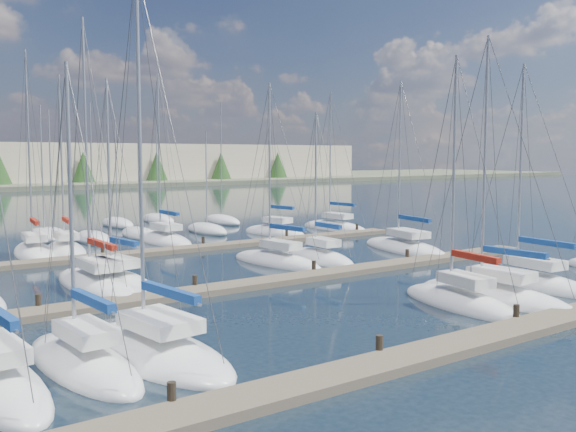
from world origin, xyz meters
TOP-DOWN VIEW (x-y plane):
  - ground at (0.00, 60.00)m, footprint 400.00×400.00m
  - dock_near at (0.00, 2.01)m, footprint 44.00×1.93m
  - dock_mid at (0.00, 16.01)m, footprint 44.00×1.93m
  - dock_far at (0.00, 30.01)m, footprint 44.00×1.93m
  - sailboat_b at (-12.86, 7.98)m, footprint 2.90×7.97m
  - sailboat_q at (13.25, 34.51)m, footprint 3.86×7.68m
  - sailboat_m at (15.69, 20.73)m, footprint 5.01×10.27m
  - sailboat_o at (-5.58, 34.23)m, footprint 3.58×7.57m
  - sailboat_r at (20.31, 34.47)m, footprint 2.95×8.68m
  - sailboat_f at (11.67, 7.48)m, footprint 3.35×9.24m
  - sailboat_d at (4.65, 6.43)m, footprint 3.54×7.89m
  - sailboat_c at (-10.35, 7.78)m, footprint 4.23×9.12m
  - sailboat_n at (-7.68, 34.83)m, footprint 3.74×8.92m
  - sailboat_e at (7.13, 6.36)m, footprint 3.18×8.82m
  - sailboat_j at (-6.82, 20.76)m, footprint 3.38×7.32m
  - sailboat_i at (-8.01, 20.86)m, footprint 2.74×9.49m
  - sailboat_p at (2.86, 35.58)m, footprint 3.07×8.74m
  - sailboat_k at (4.29, 21.25)m, footprint 3.22×8.43m
  - sailboat_l at (7.39, 20.51)m, footprint 2.59×7.02m
  - distant_boats at (-4.34, 43.76)m, footprint 36.93×20.75m

SIDE VIEW (x-z plane):
  - ground at x=0.00m, z-range 0.00..0.00m
  - dock_near at x=0.00m, z-range -0.40..0.70m
  - dock_mid at x=0.00m, z-range -0.40..0.70m
  - dock_far at x=0.00m, z-range -0.40..0.70m
  - sailboat_m at x=15.69m, z-range -6.58..6.92m
  - sailboat_q at x=13.25m, z-range -5.26..5.61m
  - sailboat_b at x=-12.86m, z-range -5.33..5.68m
  - sailboat_c at x=-10.35m, z-range -7.09..7.45m
  - sailboat_f at x=11.67m, z-range -6.28..6.63m
  - sailboat_e at x=7.13m, z-range -6.70..7.06m
  - sailboat_l at x=7.39m, z-range -5.23..5.59m
  - sailboat_p at x=2.86m, z-range -7.11..7.48m
  - sailboat_j at x=-6.82m, z-range -5.87..6.23m
  - sailboat_d at x=4.65m, z-range -6.12..6.49m
  - sailboat_r at x=20.31m, z-range -6.80..7.18m
  - sailboat_i at x=-8.01m, z-range -7.45..7.83m
  - sailboat_k at x=4.29m, z-range -6.12..6.50m
  - sailboat_o at x=-5.58m, z-range -6.68..7.07m
  - sailboat_n at x=-7.68m, z-range -7.53..7.92m
  - distant_boats at x=-4.34m, z-range -6.36..6.94m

